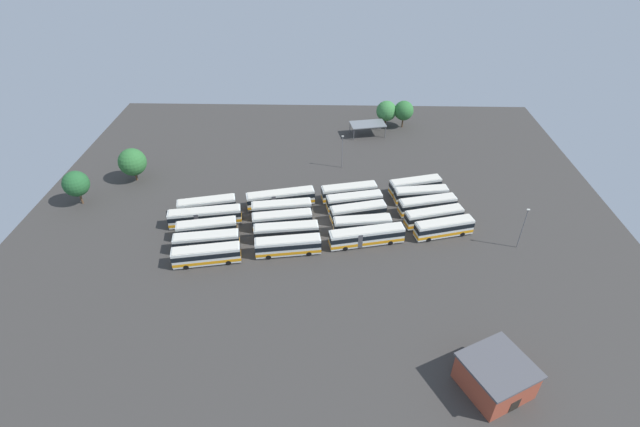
{
  "coord_description": "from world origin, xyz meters",
  "views": [
    {
      "loc": [
        1.78,
        -78.01,
        58.72
      ],
      "look_at": [
        -0.23,
        1.5,
        1.6
      ],
      "focal_mm": 26.09,
      "sensor_mm": 36.0,
      "label": 1
    }
  ],
  "objects_px": {
    "bus_row1_slot3": "(282,209)",
    "maintenance_shelter": "(368,124)",
    "bus_row0_slot1": "(207,241)",
    "bus_row2_slot2": "(358,212)",
    "bus_row1_slot0": "(288,246)",
    "depot_building": "(496,376)",
    "bus_row1_slot2": "(282,220)",
    "bus_row1_slot4": "(280,198)",
    "bus_row1_slot1": "(286,232)",
    "bus_row2_slot0": "(366,236)",
    "bus_row2_slot4": "(349,192)",
    "tree_west_edge": "(132,162)",
    "bus_row3_slot2": "(427,205)",
    "bus_row3_slot0": "(444,228)",
    "lamp_post_near_entrance": "(342,150)",
    "bus_row0_slot2": "(207,229)",
    "bus_row0_slot3": "(205,216)",
    "tree_northeast": "(76,184)",
    "tree_east_edge": "(404,111)",
    "bus_row3_slot3": "(421,195)",
    "bus_row2_slot3": "(354,201)",
    "bus_row0_slot0": "(207,255)",
    "bus_row2_slot1": "(362,225)",
    "bus_row3_slot4": "(415,186)",
    "lamp_post_by_building": "(523,227)",
    "bus_row0_slot4": "(207,206)",
    "bus_row3_slot1": "(434,217)"
  },
  "relations": [
    {
      "from": "bus_row2_slot3",
      "to": "bus_row3_slot1",
      "type": "distance_m",
      "value": 17.16
    },
    {
      "from": "bus_row0_slot2",
      "to": "bus_row0_slot3",
      "type": "relative_size",
      "value": 0.8
    },
    {
      "from": "tree_east_edge",
      "to": "bus_row1_slot3",
      "type": "bearing_deg",
      "value": -124.42
    },
    {
      "from": "bus_row2_slot1",
      "to": "maintenance_shelter",
      "type": "distance_m",
      "value": 45.06
    },
    {
      "from": "bus_row1_slot3",
      "to": "depot_building",
      "type": "xyz_separation_m",
      "value": [
        33.7,
        -40.52,
        0.65
      ]
    },
    {
      "from": "depot_building",
      "to": "bus_row1_slot3",
      "type": "bearing_deg",
      "value": 129.75
    },
    {
      "from": "bus_row0_slot0",
      "to": "bus_row3_slot0",
      "type": "relative_size",
      "value": 1.05
    },
    {
      "from": "bus_row2_slot2",
      "to": "maintenance_shelter",
      "type": "height_order",
      "value": "bus_row2_slot2"
    },
    {
      "from": "bus_row1_slot3",
      "to": "maintenance_shelter",
      "type": "height_order",
      "value": "bus_row1_slot3"
    },
    {
      "from": "bus_row0_slot1",
      "to": "bus_row2_slot2",
      "type": "distance_m",
      "value": 31.53
    },
    {
      "from": "bus_row1_slot2",
      "to": "bus_row1_slot4",
      "type": "height_order",
      "value": "same"
    },
    {
      "from": "bus_row3_slot3",
      "to": "tree_west_edge",
      "type": "height_order",
      "value": "tree_west_edge"
    },
    {
      "from": "bus_row2_slot3",
      "to": "bus_row3_slot3",
      "type": "xyz_separation_m",
      "value": [
        14.9,
        2.98,
        -0.0
      ]
    },
    {
      "from": "bus_row1_slot1",
      "to": "bus_row2_slot4",
      "type": "bearing_deg",
      "value": 49.3
    },
    {
      "from": "bus_row0_slot2",
      "to": "maintenance_shelter",
      "type": "relative_size",
      "value": 1.16
    },
    {
      "from": "bus_row1_slot0",
      "to": "depot_building",
      "type": "xyz_separation_m",
      "value": [
        31.36,
        -28.36,
        0.65
      ]
    },
    {
      "from": "bus_row1_slot2",
      "to": "tree_east_edge",
      "type": "distance_m",
      "value": 58.02
    },
    {
      "from": "bus_row2_slot0",
      "to": "bus_row2_slot4",
      "type": "height_order",
      "value": "same"
    },
    {
      "from": "tree_east_edge",
      "to": "bus_row0_slot2",
      "type": "bearing_deg",
      "value": -130.86
    },
    {
      "from": "bus_row0_slot3",
      "to": "bus_row2_slot2",
      "type": "bearing_deg",
      "value": 4.18
    },
    {
      "from": "tree_east_edge",
      "to": "tree_northeast",
      "type": "relative_size",
      "value": 0.99
    },
    {
      "from": "bus_row1_slot4",
      "to": "bus_row2_slot3",
      "type": "height_order",
      "value": "same"
    },
    {
      "from": "bus_row2_slot4",
      "to": "bus_row3_slot3",
      "type": "height_order",
      "value": "same"
    },
    {
      "from": "bus_row0_slot0",
      "to": "bus_row2_slot1",
      "type": "height_order",
      "value": "same"
    },
    {
      "from": "bus_row1_slot3",
      "to": "maintenance_shelter",
      "type": "distance_m",
      "value": 44.74
    },
    {
      "from": "bus_row2_slot0",
      "to": "bus_row2_slot1",
      "type": "relative_size",
      "value": 1.27
    },
    {
      "from": "bus_row1_slot4",
      "to": "bus_row2_slot1",
      "type": "xyz_separation_m",
      "value": [
        17.54,
        -9.28,
        -0.0
      ]
    },
    {
      "from": "bus_row0_slot0",
      "to": "tree_west_edge",
      "type": "xyz_separation_m",
      "value": [
        -23.67,
        29.21,
        3.02
      ]
    },
    {
      "from": "bus_row1_slot4",
      "to": "tree_northeast",
      "type": "height_order",
      "value": "tree_northeast"
    },
    {
      "from": "bus_row0_slot1",
      "to": "tree_northeast",
      "type": "height_order",
      "value": "tree_northeast"
    },
    {
      "from": "bus_row0_slot2",
      "to": "tree_northeast",
      "type": "xyz_separation_m",
      "value": [
        -30.69,
        11.04,
        3.22
      ]
    },
    {
      "from": "bus_row2_slot2",
      "to": "bus_row1_slot3",
      "type": "bearing_deg",
      "value": 177.41
    },
    {
      "from": "bus_row0_slot1",
      "to": "depot_building",
      "type": "xyz_separation_m",
      "value": [
        47.24,
        -29.29,
        0.65
      ]
    },
    {
      "from": "bus_row2_slot2",
      "to": "tree_northeast",
      "type": "xyz_separation_m",
      "value": [
        -61.24,
        4.58,
        3.22
      ]
    },
    {
      "from": "bus_row2_slot2",
      "to": "bus_row3_slot1",
      "type": "distance_m",
      "value": 15.72
    },
    {
      "from": "bus_row1_slot3",
      "to": "bus_row0_slot4",
      "type": "bearing_deg",
      "value": 177.15
    },
    {
      "from": "bus_row0_slot2",
      "to": "maintenance_shelter",
      "type": "bearing_deg",
      "value": 53.37
    },
    {
      "from": "bus_row3_slot0",
      "to": "lamp_post_near_entrance",
      "type": "distance_m",
      "value": 33.81
    },
    {
      "from": "bus_row1_slot1",
      "to": "bus_row2_slot0",
      "type": "xyz_separation_m",
      "value": [
        15.84,
        -1.0,
        0.0
      ]
    },
    {
      "from": "bus_row2_slot2",
      "to": "bus_row0_slot4",
      "type": "bearing_deg",
      "value": 177.28
    },
    {
      "from": "bus_row0_slot1",
      "to": "bus_row3_slot3",
      "type": "xyz_separation_m",
      "value": [
        43.98,
        17.53,
        -0.0
      ]
    },
    {
      "from": "bus_row2_slot4",
      "to": "bus_row3_slot4",
      "type": "distance_m",
      "value": 15.51
    },
    {
      "from": "depot_building",
      "to": "tree_west_edge",
      "type": "distance_m",
      "value": 88.77
    },
    {
      "from": "bus_row2_slot4",
      "to": "bus_row3_slot2",
      "type": "distance_m",
      "value": 17.38
    },
    {
      "from": "bus_row0_slot3",
      "to": "bus_row1_slot1",
      "type": "xyz_separation_m",
      "value": [
        17.41,
        -4.82,
        -0.0
      ]
    },
    {
      "from": "bus_row0_slot0",
      "to": "bus_row2_slot1",
      "type": "bearing_deg",
      "value": 18.82
    },
    {
      "from": "bus_row1_slot2",
      "to": "lamp_post_by_building",
      "type": "distance_m",
      "value": 47.02
    },
    {
      "from": "tree_northeast",
      "to": "bus_row2_slot4",
      "type": "bearing_deg",
      "value": 3.07
    },
    {
      "from": "bus_row2_slot0",
      "to": "tree_west_edge",
      "type": "height_order",
      "value": "tree_west_edge"
    },
    {
      "from": "bus_row2_slot3",
      "to": "lamp_post_by_building",
      "type": "xyz_separation_m",
      "value": [
        31.56,
        -12.45,
        3.07
      ]
    }
  ]
}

